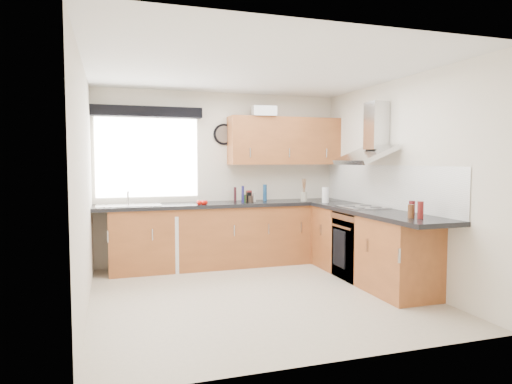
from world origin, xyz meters
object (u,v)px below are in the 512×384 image
object	(u,v)px
oven	(362,245)
extractor_hood	(371,140)
upper_cabinets	(285,141)
washing_machine	(162,242)

from	to	relation	value
oven	extractor_hood	world-z (taller)	extractor_hood
extractor_hood	upper_cabinets	bearing A→B (deg)	116.13
oven	washing_machine	world-z (taller)	oven
extractor_hood	oven	bearing A→B (deg)	180.00
oven	washing_machine	distance (m)	2.69
oven	extractor_hood	xyz separation A→B (m)	(0.10, -0.00, 1.34)
oven	upper_cabinets	xyz separation A→B (m)	(-0.55, 1.32, 1.38)
upper_cabinets	washing_machine	world-z (taller)	upper_cabinets
oven	extractor_hood	bearing A→B (deg)	-0.00
extractor_hood	washing_machine	world-z (taller)	extractor_hood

